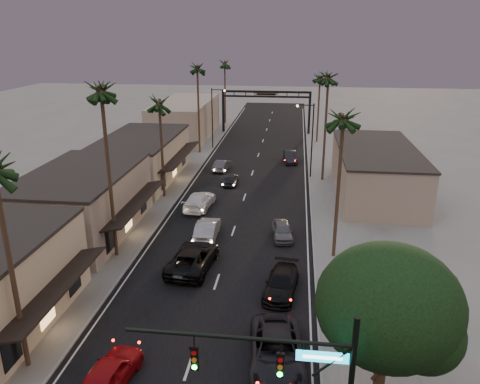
% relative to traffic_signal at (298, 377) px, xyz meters
% --- Properties ---
extents(ground, '(200.00, 200.00, 0.00)m').
position_rel_traffic_signal_xyz_m(ground, '(-5.69, 36.00, -5.08)').
color(ground, slate).
rests_on(ground, ground).
extents(road, '(14.00, 120.00, 0.02)m').
position_rel_traffic_signal_xyz_m(road, '(-5.69, 41.00, -5.08)').
color(road, black).
rests_on(road, ground).
extents(sidewalk_left, '(5.00, 92.00, 0.12)m').
position_rel_traffic_signal_xyz_m(sidewalk_left, '(-15.19, 48.00, -5.02)').
color(sidewalk_left, slate).
rests_on(sidewalk_left, ground).
extents(sidewalk_right, '(5.00, 92.00, 0.12)m').
position_rel_traffic_signal_xyz_m(sidewalk_right, '(3.81, 48.00, -5.02)').
color(sidewalk_right, slate).
rests_on(sidewalk_right, ground).
extents(storefront_mid, '(8.00, 14.00, 5.50)m').
position_rel_traffic_signal_xyz_m(storefront_mid, '(-18.69, 22.00, -2.33)').
color(storefront_mid, gray).
rests_on(storefront_mid, ground).
extents(storefront_far, '(8.00, 16.00, 5.00)m').
position_rel_traffic_signal_xyz_m(storefront_far, '(-18.69, 38.00, -2.58)').
color(storefront_far, beige).
rests_on(storefront_far, ground).
extents(storefront_dist, '(8.00, 20.00, 6.00)m').
position_rel_traffic_signal_xyz_m(storefront_dist, '(-18.69, 61.00, -2.08)').
color(storefront_dist, gray).
rests_on(storefront_dist, ground).
extents(building_right, '(8.00, 18.00, 5.00)m').
position_rel_traffic_signal_xyz_m(building_right, '(8.31, 36.00, -2.58)').
color(building_right, gray).
rests_on(building_right, ground).
extents(traffic_signal, '(8.51, 0.22, 7.80)m').
position_rel_traffic_signal_xyz_m(traffic_signal, '(0.00, 0.00, 0.00)').
color(traffic_signal, black).
rests_on(traffic_signal, ground).
extents(corner_tree, '(6.20, 6.20, 8.80)m').
position_rel_traffic_signal_xyz_m(corner_tree, '(3.79, 3.45, 0.90)').
color(corner_tree, '#38281C').
rests_on(corner_tree, ground).
extents(arch, '(15.20, 0.40, 7.27)m').
position_rel_traffic_signal_xyz_m(arch, '(-5.69, 66.00, 0.45)').
color(arch, black).
rests_on(arch, ground).
extents(streetlight_right, '(2.13, 0.30, 9.00)m').
position_rel_traffic_signal_xyz_m(streetlight_right, '(1.23, 41.00, 0.25)').
color(streetlight_right, black).
rests_on(streetlight_right, ground).
extents(streetlight_left, '(2.13, 0.30, 9.00)m').
position_rel_traffic_signal_xyz_m(streetlight_left, '(-12.61, 54.00, 0.25)').
color(streetlight_left, black).
rests_on(streetlight_left, ground).
extents(palm_lb, '(3.20, 3.20, 15.20)m').
position_rel_traffic_signal_xyz_m(palm_lb, '(-14.29, 18.00, 8.30)').
color(palm_lb, '#38281C').
rests_on(palm_lb, ground).
extents(palm_lc, '(3.20, 3.20, 12.20)m').
position_rel_traffic_signal_xyz_m(palm_lc, '(-14.29, 32.00, 5.39)').
color(palm_lc, '#38281C').
rests_on(palm_lc, ground).
extents(palm_ld, '(3.20, 3.20, 14.20)m').
position_rel_traffic_signal_xyz_m(palm_ld, '(-14.29, 51.00, 7.33)').
color(palm_ld, '#38281C').
rests_on(palm_ld, ground).
extents(palm_ra, '(3.20, 3.20, 13.20)m').
position_rel_traffic_signal_xyz_m(palm_ra, '(2.91, 20.00, 6.36)').
color(palm_ra, '#38281C').
rests_on(palm_ra, ground).
extents(palm_rb, '(3.20, 3.20, 14.20)m').
position_rel_traffic_signal_xyz_m(palm_rb, '(2.91, 40.00, 7.33)').
color(palm_rb, '#38281C').
rests_on(palm_rb, ground).
extents(palm_rc, '(3.20, 3.20, 12.20)m').
position_rel_traffic_signal_xyz_m(palm_rc, '(2.91, 60.00, 5.39)').
color(palm_rc, '#38281C').
rests_on(palm_rc, ground).
extents(palm_far, '(3.20, 3.20, 13.20)m').
position_rel_traffic_signal_xyz_m(palm_far, '(-13.99, 74.00, 6.36)').
color(palm_far, '#38281C').
rests_on(palm_far, ground).
extents(oncoming_red, '(2.46, 4.95, 1.62)m').
position_rel_traffic_signal_xyz_m(oncoming_red, '(-9.31, 4.07, -4.27)').
color(oncoming_red, '#980B10').
rests_on(oncoming_red, ground).
extents(oncoming_pickup, '(3.48, 6.55, 1.75)m').
position_rel_traffic_signal_xyz_m(oncoming_pickup, '(-7.79, 16.82, -4.21)').
color(oncoming_pickup, black).
rests_on(oncoming_pickup, ground).
extents(oncoming_silver, '(1.86, 4.97, 1.62)m').
position_rel_traffic_signal_xyz_m(oncoming_silver, '(-7.74, 22.32, -4.27)').
color(oncoming_silver, gray).
rests_on(oncoming_silver, ground).
extents(oncoming_white, '(2.75, 5.80, 1.63)m').
position_rel_traffic_signal_xyz_m(oncoming_white, '(-9.86, 29.27, -4.27)').
color(oncoming_white, white).
rests_on(oncoming_white, ground).
extents(oncoming_dgrey, '(1.73, 3.97, 1.33)m').
position_rel_traffic_signal_xyz_m(oncoming_dgrey, '(-7.78, 37.17, -4.42)').
color(oncoming_dgrey, black).
rests_on(oncoming_dgrey, ground).
extents(oncoming_grey_far, '(1.98, 4.37, 1.39)m').
position_rel_traffic_signal_xyz_m(oncoming_grey_far, '(-9.66, 42.67, -4.39)').
color(oncoming_grey_far, '#414145').
rests_on(oncoming_grey_far, ground).
extents(curbside_near, '(3.40, 6.50, 1.75)m').
position_rel_traffic_signal_xyz_m(curbside_near, '(-1.02, 6.72, -4.21)').
color(curbside_near, black).
rests_on(curbside_near, ground).
extents(curbside_black, '(2.65, 5.25, 1.46)m').
position_rel_traffic_signal_xyz_m(curbside_black, '(-1.03, 14.13, -4.35)').
color(curbside_black, black).
rests_on(curbside_black, ground).
extents(curbside_grey, '(2.16, 4.24, 1.38)m').
position_rel_traffic_signal_xyz_m(curbside_grey, '(-1.29, 23.06, -4.39)').
color(curbside_grey, '#58575D').
rests_on(curbside_grey, ground).
extents(curbside_far, '(2.11, 4.69, 1.49)m').
position_rel_traffic_signal_xyz_m(curbside_far, '(-1.07, 47.76, -4.33)').
color(curbside_far, black).
rests_on(curbside_far, ground).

